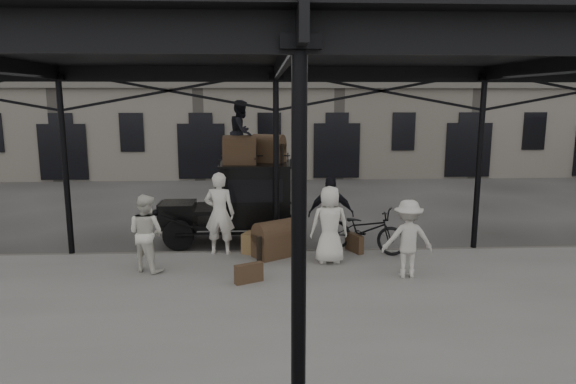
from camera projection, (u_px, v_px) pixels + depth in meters
name	position (u px, v px, depth m)	size (l,w,h in m)	color
ground	(279.00, 285.00, 10.82)	(120.00, 120.00, 0.00)	#383533
platform	(283.00, 322.00, 8.85)	(28.00, 8.00, 0.15)	slate
canopy	(282.00, 54.00, 8.30)	(22.50, 9.00, 4.74)	black
building_frontage	(268.00, 38.00, 27.23)	(64.00, 8.00, 14.00)	slate
taxi	(244.00, 199.00, 13.83)	(3.65, 1.55, 2.18)	black
porter_left	(220.00, 213.00, 12.32)	(0.73, 0.48, 2.01)	silver
porter_midleft	(146.00, 233.00, 11.14)	(0.83, 0.64, 1.70)	silver
porter_centre	(330.00, 225.00, 11.69)	(0.87, 0.57, 1.79)	silver
porter_official	(331.00, 215.00, 12.46)	(1.11, 0.46, 1.89)	black
porter_right	(408.00, 239.00, 10.76)	(1.07, 0.62, 1.66)	beige
bicycle	(364.00, 230.00, 12.57)	(0.74, 2.11, 1.11)	black
porter_roof	(242.00, 132.00, 13.40)	(0.80, 0.63, 1.65)	black
steamer_trunk_roof_near	(240.00, 152.00, 13.34)	(0.86, 0.52, 0.63)	#4A3322
steamer_trunk_roof_far	(268.00, 150.00, 13.82)	(0.85, 0.52, 0.62)	#4A3322
steamer_trunk_platform	(275.00, 241.00, 12.24)	(0.99, 0.60, 0.73)	#4A3322
wicker_hamper	(256.00, 243.00, 12.50)	(0.60, 0.45, 0.50)	olive
suitcase_upright	(354.00, 243.00, 12.62)	(0.15, 0.60, 0.45)	#4A3322
suitcase_flat	(249.00, 273.00, 10.51)	(0.60, 0.15, 0.40)	#4A3322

